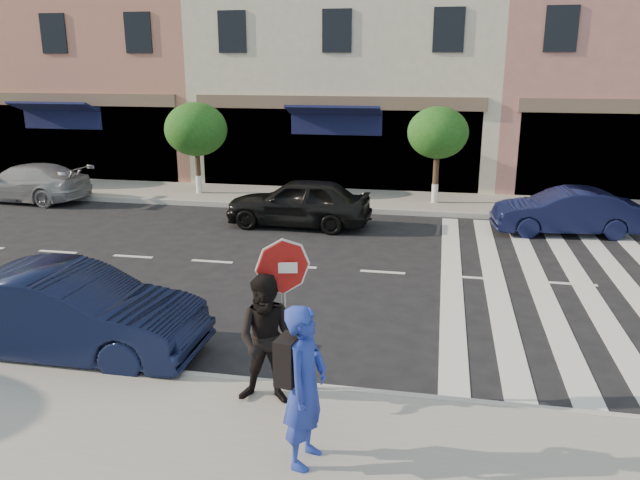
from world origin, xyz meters
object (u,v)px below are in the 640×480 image
Objects in this scene: walker at (269,340)px; car_near_mid at (66,313)px; stop_sign at (283,280)px; car_far_left at (27,183)px; car_far_mid at (299,202)px; photographer at (305,386)px; car_far_right at (565,212)px.

car_near_mid is at bearing 161.23° from walker.
car_far_left is (-11.59, 10.77, -1.12)m from stop_sign.
walker is 3.72m from car_near_mid.
stop_sign reaches higher than walker.
car_far_mid is at bearing 97.56° from walker.
car_near_mid reaches higher than car_far_left.
stop_sign is at bearing -100.37° from car_near_mid.
car_far_left is at bearing 132.81° from walker.
stop_sign is 3.89m from car_near_mid.
walker is at bearing -122.59° from stop_sign.
walker is 0.43× the size of car_far_mid.
photographer is 0.44× the size of car_far_left.
car_far_mid is at bearing 22.99° from photographer.
stop_sign is 0.50× the size of car_far_left.
photographer is 11.08m from car_far_mid.
photographer is at bearing -28.65° from car_far_right.
car_far_left is 1.15× the size of car_far_right.
walker is at bearing -34.30° from car_far_right.
walker reaches higher than car_near_mid.
walker reaches higher than car_far_right.
photographer reaches higher than car_far_left.
car_far_right is at bearing 96.22° from car_far_mid.
walker reaches higher than car_far_mid.
photographer is at bearing -60.64° from walker.
walker is at bearing 42.13° from photographer.
car_far_right is at bearing 49.16° from stop_sign.
photographer reaches higher than walker.
car_near_mid is 1.01× the size of car_far_left.
car_far_mid is (-2.55, 10.77, -0.40)m from photographer.
walker is (-0.74, 1.17, -0.06)m from photographer.
stop_sign reaches higher than car_far_left.
car_far_mid is at bearing 85.91° from car_far_left.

